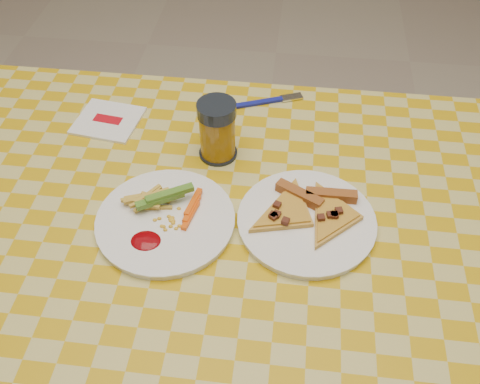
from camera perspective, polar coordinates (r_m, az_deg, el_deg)
name	(u,v)px	position (r m, az deg, el deg)	size (l,w,h in m)	color
table	(224,252)	(1.01, -1.67, -6.43)	(1.28, 0.88, 0.76)	silver
plate_left	(166,222)	(0.96, -7.93, -3.15)	(0.24, 0.24, 0.01)	white
plate_right	(306,222)	(0.96, 7.09, -3.20)	(0.24, 0.24, 0.01)	white
fries_veggies	(162,209)	(0.96, -8.35, -1.83)	(0.16, 0.15, 0.04)	#DBC745
pizza_slices	(309,211)	(0.95, 7.42, -2.04)	(0.23, 0.21, 0.02)	gold
drink_glass	(217,131)	(1.04, -2.44, 6.56)	(0.08, 0.08, 0.12)	black
napkin	(108,120)	(1.19, -13.90, 7.42)	(0.15, 0.14, 0.01)	white
fork	(270,101)	(1.21, 3.22, 9.71)	(0.15, 0.07, 0.01)	navy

